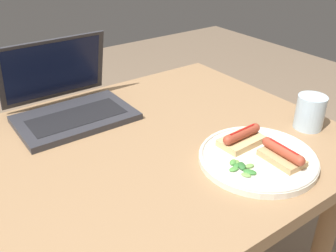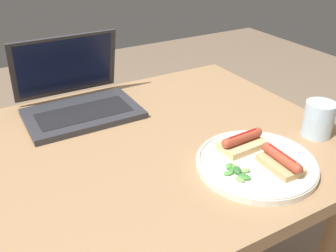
{
  "view_description": "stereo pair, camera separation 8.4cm",
  "coord_description": "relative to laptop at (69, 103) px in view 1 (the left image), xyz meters",
  "views": [
    {
      "loc": [
        -0.44,
        -0.7,
        1.25
      ],
      "look_at": [
        0.03,
        -0.04,
        0.8
      ],
      "focal_mm": 40.0,
      "sensor_mm": 36.0,
      "label": 1
    },
    {
      "loc": [
        -0.37,
        -0.74,
        1.25
      ],
      "look_at": [
        0.03,
        -0.04,
        0.8
      ],
      "focal_mm": 40.0,
      "sensor_mm": 36.0,
      "label": 2
    }
  ],
  "objects": [
    {
      "name": "laptop",
      "position": [
        0.0,
        0.0,
        0.0
      ],
      "size": [
        0.32,
        0.27,
        0.21
      ],
      "color": "#2D2D33",
      "rests_on": "desk"
    },
    {
      "name": "sausage_toast_middle",
      "position": [
        0.3,
        -0.53,
        -0.01
      ],
      "size": [
        0.06,
        0.12,
        0.04
      ],
      "rotation": [
        0.0,
        0.0,
        4.67
      ],
      "color": "tan",
      "rests_on": "plate"
    },
    {
      "name": "desk",
      "position": [
        0.1,
        -0.26,
        -0.15
      ],
      "size": [
        1.0,
        0.8,
        0.74
      ],
      "color": "#93704C",
      "rests_on": "ground_plane"
    },
    {
      "name": "plate",
      "position": [
        0.27,
        -0.49,
        -0.03
      ],
      "size": [
        0.28,
        0.28,
        0.02
      ],
      "color": "silver",
      "rests_on": "desk"
    },
    {
      "name": "drinking_glass",
      "position": [
        0.51,
        -0.45,
        0.01
      ],
      "size": [
        0.08,
        0.08,
        0.09
      ],
      "color": "silver",
      "rests_on": "desk"
    },
    {
      "name": "sausage_toast_left",
      "position": [
        0.27,
        -0.42,
        -0.01
      ],
      "size": [
        0.12,
        0.07,
        0.04
      ],
      "rotation": [
        0.0,
        0.0,
        0.04
      ],
      "color": "tan",
      "rests_on": "plate"
    },
    {
      "name": "salad_pile",
      "position": [
        0.2,
        -0.5,
        -0.02
      ],
      "size": [
        0.06,
        0.08,
        0.01
      ],
      "color": "#387A33",
      "rests_on": "plate"
    }
  ]
}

